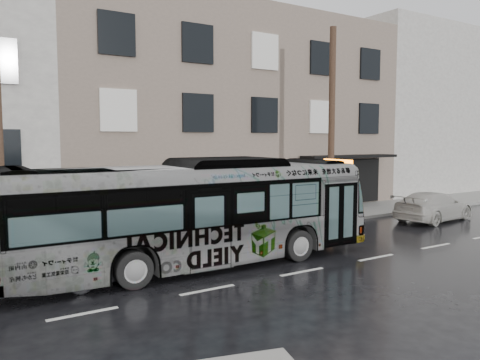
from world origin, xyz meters
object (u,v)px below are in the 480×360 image
(white_sedan, at_px, (433,206))
(dark_sedan, at_px, (18,264))
(utility_pole_front, at_px, (332,125))
(sign_post, at_px, (347,193))
(bus, at_px, (193,213))

(white_sedan, height_order, dark_sedan, dark_sedan)
(utility_pole_front, bearing_deg, white_sedan, -26.40)
(sign_post, xyz_separation_m, dark_sedan, (-15.07, -3.58, -0.55))
(dark_sedan, bearing_deg, utility_pole_front, -74.67)
(sign_post, bearing_deg, dark_sedan, -166.64)
(white_sedan, relative_size, dark_sedan, 1.01)
(sign_post, distance_m, bus, 10.66)
(utility_pole_front, relative_size, bus, 0.74)
(sign_post, height_order, dark_sedan, sign_post)
(utility_pole_front, height_order, bus, utility_pole_front)
(sign_post, bearing_deg, utility_pole_front, 180.00)
(sign_post, xyz_separation_m, bus, (-10.07, -3.48, 0.33))
(utility_pole_front, xyz_separation_m, dark_sedan, (-13.97, -3.58, -3.85))
(bus, distance_m, white_sedan, 13.66)
(bus, distance_m, dark_sedan, 5.08)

